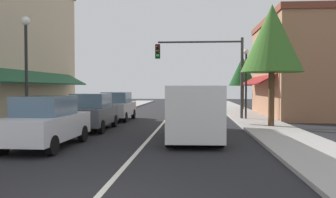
# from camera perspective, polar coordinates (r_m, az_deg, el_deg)

# --- Properties ---
(ground_plane) EXTENTS (80.00, 80.00, 0.00)m
(ground_plane) POSITION_cam_1_polar(r_m,az_deg,el_deg) (23.49, -0.05, -3.13)
(ground_plane) COLOR black
(sidewalk_left) EXTENTS (2.60, 56.00, 0.12)m
(sidewalk_left) POSITION_cam_1_polar(r_m,az_deg,el_deg) (24.53, -12.98, -2.83)
(sidewalk_left) COLOR #A39E99
(sidewalk_left) RESTS_ON ground
(sidewalk_right) EXTENTS (2.60, 56.00, 0.12)m
(sidewalk_right) POSITION_cam_1_polar(r_m,az_deg,el_deg) (23.70, 13.35, -2.99)
(sidewalk_right) COLOR #A39E99
(sidewalk_right) RESTS_ON ground
(lane_center_stripe) EXTENTS (0.14, 52.00, 0.01)m
(lane_center_stripe) POSITION_cam_1_polar(r_m,az_deg,el_deg) (23.49, -0.05, -3.12)
(lane_center_stripe) COLOR silver
(lane_center_stripe) RESTS_ON ground
(storefront_right_block) EXTENTS (6.65, 10.20, 6.96)m
(storefront_right_block) POSITION_cam_1_polar(r_m,az_deg,el_deg) (26.50, 21.25, 4.85)
(storefront_right_block) COLOR #9E6B4C
(storefront_right_block) RESTS_ON ground
(parked_car_nearest_left) EXTENTS (1.84, 4.13, 1.77)m
(parked_car_nearest_left) POSITION_cam_1_polar(r_m,az_deg,el_deg) (12.51, -19.44, -3.61)
(parked_car_nearest_left) COLOR silver
(parked_car_nearest_left) RESTS_ON ground
(parked_car_second_left) EXTENTS (1.84, 4.13, 1.77)m
(parked_car_second_left) POSITION_cam_1_polar(r_m,az_deg,el_deg) (17.08, -12.44, -2.10)
(parked_car_second_left) COLOR #4C5156
(parked_car_second_left) RESTS_ON ground
(parked_car_third_left) EXTENTS (1.80, 4.11, 1.77)m
(parked_car_third_left) POSITION_cam_1_polar(r_m,az_deg,el_deg) (21.91, -8.43, -1.21)
(parked_car_third_left) COLOR #B7BABF
(parked_car_third_left) RESTS_ON ground
(van_in_lane) EXTENTS (2.10, 5.23, 2.12)m
(van_in_lane) POSITION_cam_1_polar(r_m,az_deg,el_deg) (13.53, 4.26, -1.96)
(van_in_lane) COLOR silver
(van_in_lane) RESTS_ON ground
(traffic_signal_mast_arm) EXTENTS (5.57, 0.50, 5.21)m
(traffic_signal_mast_arm) POSITION_cam_1_polar(r_m,az_deg,el_deg) (22.13, 6.91, 5.91)
(traffic_signal_mast_arm) COLOR #333333
(traffic_signal_mast_arm) RESTS_ON ground
(street_lamp_left_near) EXTENTS (0.36, 0.36, 4.93)m
(street_lamp_left_near) POSITION_cam_1_polar(r_m,az_deg,el_deg) (15.21, -22.38, 6.48)
(street_lamp_left_near) COLOR black
(street_lamp_left_near) RESTS_ON ground
(street_lamp_right_mid) EXTENTS (0.36, 0.36, 4.50)m
(street_lamp_right_mid) POSITION_cam_1_polar(r_m,az_deg,el_deg) (22.22, 12.78, 4.43)
(street_lamp_right_mid) COLOR black
(street_lamp_right_mid) RESTS_ON ground
(tree_right_near) EXTENTS (3.10, 3.10, 6.25)m
(tree_right_near) POSITION_cam_1_polar(r_m,az_deg,el_deg) (18.36, 16.78, 9.51)
(tree_right_near) COLOR #4C331E
(tree_right_near) RESTS_ON ground
(tree_right_far) EXTENTS (2.46, 2.46, 4.93)m
(tree_right_far) POSITION_cam_1_polar(r_m,az_deg,el_deg) (32.35, 12.18, 4.49)
(tree_right_far) COLOR #4C331E
(tree_right_far) RESTS_ON ground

